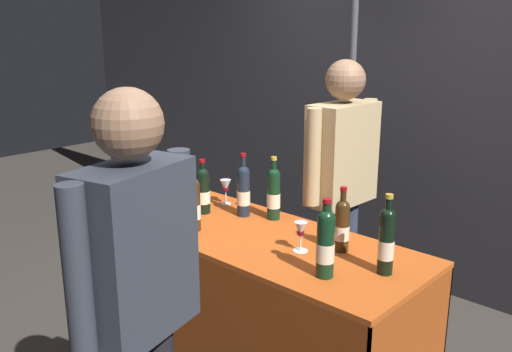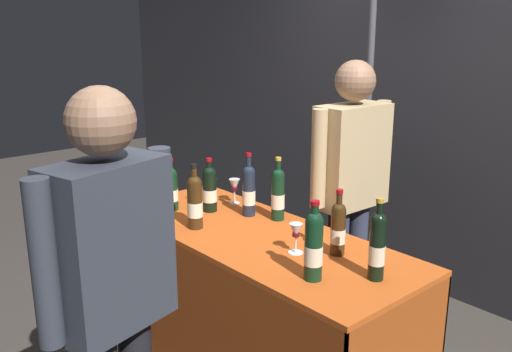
% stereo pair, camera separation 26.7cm
% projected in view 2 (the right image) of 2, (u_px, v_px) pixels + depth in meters
% --- Properties ---
extents(back_partition, '(7.51, 0.12, 2.67)m').
position_uv_depth(back_partition, '(439.00, 98.00, 3.63)').
color(back_partition, '#2D2D33').
rests_on(back_partition, ground_plane).
extents(tasting_table, '(1.74, 0.69, 0.79)m').
position_uv_depth(tasting_table, '(256.00, 279.00, 2.81)').
color(tasting_table, '#B74C19').
rests_on(tasting_table, ground_plane).
extents(featured_wine_bottle, '(0.08, 0.08, 0.34)m').
position_uv_depth(featured_wine_bottle, '(195.00, 201.00, 2.79)').
color(featured_wine_bottle, '#38230F').
rests_on(featured_wine_bottle, tasting_table).
extents(display_bottle_0, '(0.08, 0.08, 0.30)m').
position_uv_depth(display_bottle_0, '(171.00, 188.00, 3.08)').
color(display_bottle_0, black).
rests_on(display_bottle_0, tasting_table).
extents(display_bottle_1, '(0.08, 0.08, 0.30)m').
position_uv_depth(display_bottle_1, '(210.00, 188.00, 3.05)').
color(display_bottle_1, black).
rests_on(display_bottle_1, tasting_table).
extents(display_bottle_2, '(0.07, 0.07, 0.35)m').
position_uv_depth(display_bottle_2, '(249.00, 190.00, 2.98)').
color(display_bottle_2, '#192333').
rests_on(display_bottle_2, tasting_table).
extents(display_bottle_3, '(0.07, 0.07, 0.35)m').
position_uv_depth(display_bottle_3, '(377.00, 245.00, 2.22)').
color(display_bottle_3, black).
rests_on(display_bottle_3, tasting_table).
extents(display_bottle_4, '(0.07, 0.07, 0.31)m').
position_uv_depth(display_bottle_4, '(338.00, 228.00, 2.47)').
color(display_bottle_4, '#38230F').
rests_on(display_bottle_4, tasting_table).
extents(display_bottle_5, '(0.08, 0.08, 0.34)m').
position_uv_depth(display_bottle_5, '(314.00, 245.00, 2.22)').
color(display_bottle_5, black).
rests_on(display_bottle_5, tasting_table).
extents(display_bottle_6, '(0.07, 0.07, 0.34)m').
position_uv_depth(display_bottle_6, '(278.00, 193.00, 2.91)').
color(display_bottle_6, black).
rests_on(display_bottle_6, tasting_table).
extents(wine_glass_near_vendor, '(0.07, 0.07, 0.15)m').
position_uv_depth(wine_glass_near_vendor, '(149.00, 186.00, 3.16)').
color(wine_glass_near_vendor, silver).
rests_on(wine_glass_near_vendor, tasting_table).
extents(wine_glass_mid, '(0.07, 0.07, 0.14)m').
position_uv_depth(wine_glass_mid, '(296.00, 232.00, 2.49)').
color(wine_glass_mid, silver).
rests_on(wine_glass_mid, tasting_table).
extents(wine_glass_near_taster, '(0.06, 0.06, 0.15)m').
position_uv_depth(wine_glass_near_taster, '(234.00, 186.00, 3.20)').
color(wine_glass_near_taster, silver).
rests_on(wine_glass_near_taster, tasting_table).
extents(vendor_presenter, '(0.23, 0.60, 1.62)m').
position_uv_depth(vendor_presenter, '(351.00, 177.00, 3.09)').
color(vendor_presenter, '#2D3347').
rests_on(vendor_presenter, ground_plane).
extents(taster_foreground_right, '(0.30, 0.55, 1.62)m').
position_uv_depth(taster_foreground_right, '(113.00, 281.00, 1.85)').
color(taster_foreground_right, black).
rests_on(taster_foreground_right, ground_plane).
extents(booth_signpost, '(0.64, 0.04, 2.24)m').
position_uv_depth(booth_signpost, '(369.00, 86.00, 3.45)').
color(booth_signpost, '#47474C').
rests_on(booth_signpost, ground_plane).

